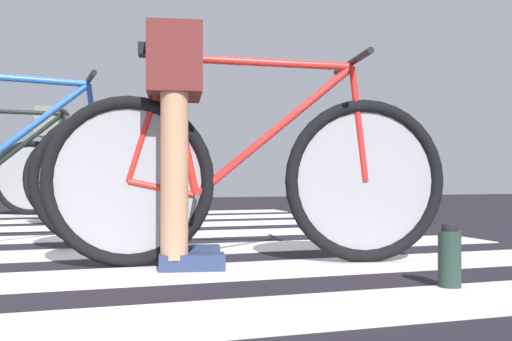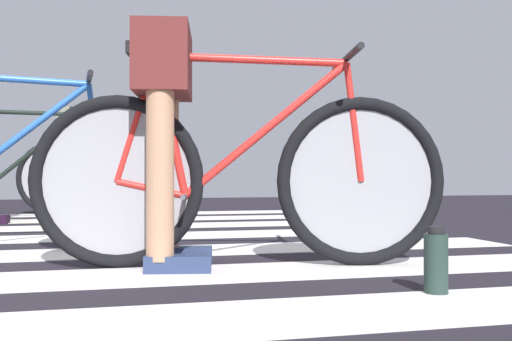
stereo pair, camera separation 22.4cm
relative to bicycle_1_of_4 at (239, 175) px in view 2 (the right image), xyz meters
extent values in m
cube|color=black|center=(-1.03, 0.78, -0.40)|extent=(18.00, 14.00, 0.02)
cube|color=beige|center=(-1.00, 0.59, -0.38)|extent=(5.20, 0.44, 0.00)
cube|color=silver|center=(-0.97, 1.38, -0.38)|extent=(5.20, 0.44, 0.00)
cube|color=beige|center=(-0.92, 2.14, -0.38)|extent=(5.20, 0.44, 0.00)
cube|color=beige|center=(-1.02, 2.88, -0.38)|extent=(5.20, 0.44, 0.00)
cube|color=silver|center=(-1.11, 3.65, -0.38)|extent=(5.20, 0.44, 0.00)
torus|color=black|center=(-0.50, 0.09, -0.03)|extent=(0.71, 0.18, 0.72)
torus|color=black|center=(0.51, -0.09, -0.03)|extent=(0.71, 0.18, 0.72)
cylinder|color=gray|center=(-0.50, 0.09, -0.03)|extent=(0.60, 0.12, 0.61)
cylinder|color=gray|center=(0.51, -0.09, -0.03)|extent=(0.60, 0.12, 0.61)
cylinder|color=red|center=(0.05, -0.01, 0.48)|extent=(0.79, 0.18, 0.05)
cylinder|color=red|center=(0.11, -0.02, 0.19)|extent=(0.70, 0.16, 0.59)
cylinder|color=red|center=(-0.28, 0.05, 0.20)|extent=(0.16, 0.06, 0.59)
cylinder|color=red|center=(-0.36, 0.07, -0.06)|extent=(0.29, 0.08, 0.09)
cylinder|color=red|center=(-0.42, 0.08, 0.23)|extent=(0.19, 0.06, 0.53)
cylinder|color=red|center=(0.48, -0.09, 0.22)|extent=(0.09, 0.04, 0.50)
cube|color=black|center=(-0.34, 0.06, 0.52)|extent=(0.25, 0.13, 0.05)
cylinder|color=black|center=(0.45, -0.08, 0.49)|extent=(0.12, 0.52, 0.03)
cylinder|color=#4C4C51|center=(-0.22, 0.04, -0.09)|extent=(0.08, 0.34, 0.02)
cylinder|color=#A87A5B|center=(-0.29, 0.19, 0.12)|extent=(0.11, 0.11, 0.90)
cylinder|color=#A87A5B|center=(-0.34, -0.08, 0.12)|extent=(0.11, 0.11, 0.90)
cube|color=#551F1E|center=(-0.31, 0.06, 0.47)|extent=(0.29, 0.44, 0.28)
cube|color=navy|center=(-0.22, 0.18, -0.35)|extent=(0.27, 0.15, 0.07)
cube|color=navy|center=(-0.27, -0.09, -0.35)|extent=(0.27, 0.15, 0.07)
torus|color=black|center=(-0.57, 0.80, -0.03)|extent=(0.72, 0.09, 0.72)
cylinder|color=gray|center=(-0.57, 0.80, -0.03)|extent=(0.61, 0.04, 0.61)
cylinder|color=#2456A9|center=(-1.03, 0.77, 0.48)|extent=(0.80, 0.08, 0.05)
cylinder|color=#2456A9|center=(-0.97, 0.78, 0.19)|extent=(0.70, 0.07, 0.59)
cylinder|color=#2456A9|center=(-0.60, 0.80, 0.22)|extent=(0.09, 0.03, 0.50)
cylinder|color=black|center=(-0.63, 0.80, 0.49)|extent=(0.06, 0.52, 0.03)
torus|color=black|center=(-0.69, 2.43, -0.03)|extent=(0.72, 0.17, 0.72)
cylinder|color=gray|center=(-0.69, 2.43, -0.03)|extent=(0.60, 0.10, 0.61)
cylinder|color=black|center=(-1.14, 2.50, 0.48)|extent=(0.80, 0.16, 0.05)
cylinder|color=black|center=(-1.08, 2.49, 0.19)|extent=(0.70, 0.14, 0.59)
cylinder|color=black|center=(-0.72, 2.44, 0.22)|extent=(0.09, 0.04, 0.50)
cylinder|color=black|center=(-0.75, 2.44, 0.49)|extent=(0.11, 0.52, 0.03)
torus|color=black|center=(-1.03, 3.73, -0.03)|extent=(0.71, 0.20, 0.72)
torus|color=black|center=(-0.03, 3.52, -0.03)|extent=(0.71, 0.20, 0.72)
cylinder|color=gray|center=(-1.03, 3.73, -0.03)|extent=(0.60, 0.13, 0.61)
cylinder|color=gray|center=(-0.03, 3.52, -0.03)|extent=(0.60, 0.13, 0.61)
cylinder|color=#2C8853|center=(-0.49, 3.62, 0.48)|extent=(0.79, 0.19, 0.05)
cylinder|color=#2C8853|center=(-0.43, 3.60, 0.19)|extent=(0.69, 0.17, 0.59)
cylinder|color=#2C8853|center=(-0.82, 3.68, 0.20)|extent=(0.16, 0.06, 0.59)
cylinder|color=#2C8853|center=(-0.90, 3.70, -0.06)|extent=(0.29, 0.08, 0.09)
cylinder|color=#2C8853|center=(-0.96, 3.71, 0.23)|extent=(0.19, 0.06, 0.53)
cylinder|color=#2C8853|center=(-0.06, 3.53, 0.22)|extent=(0.09, 0.05, 0.50)
cube|color=black|center=(-0.88, 3.70, 0.52)|extent=(0.25, 0.14, 0.05)
cylinder|color=black|center=(-0.09, 3.54, 0.49)|extent=(0.13, 0.52, 0.03)
cylinder|color=#4C4C51|center=(-0.76, 3.67, -0.09)|extent=(0.09, 0.34, 0.02)
cylinder|color=tan|center=(-0.82, 3.83, 0.14)|extent=(0.11, 0.11, 0.94)
cylinder|color=tan|center=(-0.88, 3.55, 0.14)|extent=(0.11, 0.11, 0.94)
cube|color=slate|center=(-0.85, 3.69, 0.51)|extent=(0.30, 0.45, 0.28)
cube|color=#5F5F55|center=(-0.75, 3.81, -0.35)|extent=(0.27, 0.15, 0.07)
cube|color=#5F5F55|center=(-0.81, 3.54, -0.35)|extent=(0.27, 0.15, 0.07)
cylinder|color=#1E2F29|center=(0.49, -0.72, -0.29)|extent=(0.08, 0.08, 0.19)
cylinder|color=black|center=(0.49, -0.72, -0.18)|extent=(0.05, 0.05, 0.02)
camera|label=1|loc=(-0.77, -2.47, 0.00)|focal=42.60mm
camera|label=2|loc=(-0.55, -2.47, 0.00)|focal=42.60mm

